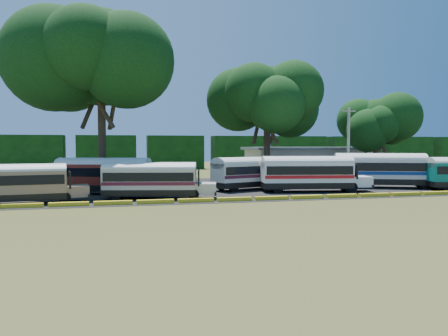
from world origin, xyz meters
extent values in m
plane|color=#42501A|center=(0.00, 0.00, 0.00)|extent=(160.00, 160.00, 0.00)
cube|color=black|center=(1.00, 12.00, 0.01)|extent=(64.00, 24.00, 0.02)
cube|color=yellow|center=(-16.50, 1.00, 0.15)|extent=(2.70, 0.45, 0.30)
cube|color=yellow|center=(-13.50, 1.00, 0.15)|extent=(2.70, 0.45, 0.30)
cube|color=yellow|center=(-10.50, 1.00, 0.15)|extent=(2.70, 0.45, 0.30)
cube|color=yellow|center=(-7.50, 1.00, 0.15)|extent=(2.70, 0.45, 0.30)
cube|color=yellow|center=(-4.50, 1.00, 0.15)|extent=(2.70, 0.45, 0.30)
cube|color=yellow|center=(-1.50, 1.00, 0.15)|extent=(2.70, 0.45, 0.30)
cube|color=yellow|center=(1.50, 1.00, 0.15)|extent=(2.70, 0.45, 0.30)
cube|color=yellow|center=(4.50, 1.00, 0.15)|extent=(2.70, 0.45, 0.30)
cube|color=yellow|center=(7.50, 1.00, 0.15)|extent=(2.70, 0.45, 0.30)
cube|color=yellow|center=(10.50, 1.00, 0.15)|extent=(2.70, 0.45, 0.30)
cube|color=yellow|center=(13.50, 1.00, 0.15)|extent=(2.70, 0.45, 0.30)
cube|color=yellow|center=(16.50, 1.00, 0.15)|extent=(2.70, 0.45, 0.30)
cube|color=#B8B2A8|center=(18.00, 30.00, 1.80)|extent=(18.00, 8.00, 3.60)
cube|color=slate|center=(18.00, 30.00, 3.80)|extent=(19.00, 9.00, 0.40)
cube|color=black|center=(-24.00, 48.00, 3.00)|extent=(10.00, 4.00, 6.00)
cube|color=black|center=(-12.00, 48.00, 3.00)|extent=(10.00, 4.00, 6.00)
cube|color=black|center=(0.00, 48.00, 3.00)|extent=(10.00, 4.00, 6.00)
cube|color=black|center=(12.00, 48.00, 3.00)|extent=(10.00, 4.00, 6.00)
cube|color=black|center=(24.00, 48.00, 3.00)|extent=(10.00, 4.00, 6.00)
cube|color=black|center=(36.00, 48.00, 3.00)|extent=(10.00, 4.00, 6.00)
cube|color=black|center=(48.00, 48.00, 3.00)|extent=(10.00, 4.00, 6.00)
cylinder|color=black|center=(-13.96, 2.47, 0.44)|extent=(0.91, 0.36, 0.89)
cylinder|color=black|center=(-14.21, 4.35, 0.44)|extent=(0.91, 0.36, 0.89)
cube|color=black|center=(-17.51, 2.94, 0.58)|extent=(7.50, 3.17, 0.49)
cube|color=#927057|center=(-17.51, 2.94, 1.63)|extent=(7.50, 3.17, 1.62)
cube|color=black|center=(-17.51, 2.94, 1.82)|extent=(7.22, 3.18, 0.68)
ellipsoid|color=silver|center=(-17.51, 2.94, 2.44)|extent=(7.50, 3.17, 1.00)
cube|color=#927057|center=(-13.12, 3.54, 0.84)|extent=(1.84, 2.15, 0.84)
cube|color=black|center=(-13.67, 3.46, 1.71)|extent=(0.41, 2.04, 1.22)
cube|color=black|center=(-12.37, 3.64, 0.49)|extent=(0.45, 2.17, 0.27)
cylinder|color=black|center=(-8.08, 6.13, 0.48)|extent=(1.00, 0.56, 0.96)
cylinder|color=black|center=(-7.43, 8.09, 0.48)|extent=(1.00, 0.56, 0.96)
cylinder|color=black|center=(-14.31, 8.18, 0.48)|extent=(1.00, 0.56, 0.96)
cylinder|color=black|center=(-13.67, 10.14, 0.48)|extent=(1.00, 0.56, 0.96)
cube|color=black|center=(-11.33, 8.28, 0.63)|extent=(8.27, 4.76, 0.53)
cube|color=maroon|center=(-11.33, 8.28, 1.77)|extent=(8.27, 4.76, 1.77)
cube|color=black|center=(-11.33, 8.28, 1.98)|extent=(7.99, 4.72, 0.74)
ellipsoid|color=silver|center=(-11.33, 8.28, 2.65)|extent=(8.27, 4.76, 1.09)
cube|color=maroon|center=(-6.75, 6.78, 0.92)|extent=(2.31, 2.56, 0.92)
cube|color=black|center=(-7.32, 6.97, 1.86)|extent=(0.83, 2.15, 1.32)
cube|color=black|center=(-5.97, 6.52, 0.53)|extent=(0.90, 2.30, 0.29)
cube|color=black|center=(-15.04, 9.50, 0.53)|extent=(0.90, 2.30, 0.29)
cylinder|color=black|center=(-4.47, 2.32, 0.44)|extent=(0.92, 0.43, 0.89)
cylinder|color=black|center=(-4.07, 4.18, 0.44)|extent=(0.92, 0.43, 0.89)
cylinder|color=black|center=(-10.36, 3.58, 0.44)|extent=(0.92, 0.43, 0.89)
cylinder|color=black|center=(-9.97, 5.44, 0.44)|extent=(0.92, 0.43, 0.89)
cube|color=black|center=(-7.65, 3.98, 0.58)|extent=(7.58, 3.69, 0.49)
cube|color=beige|center=(-7.65, 3.98, 1.63)|extent=(7.58, 3.69, 1.62)
cube|color=black|center=(-7.65, 3.98, 1.82)|extent=(7.30, 3.68, 0.68)
cube|color=#561628|center=(-7.65, 3.98, 1.30)|extent=(7.51, 3.71, 0.27)
ellipsoid|color=silver|center=(-7.65, 3.98, 2.44)|extent=(7.58, 3.69, 1.00)
cube|color=beige|center=(-3.31, 3.05, 0.84)|extent=(1.97, 2.24, 0.84)
cube|color=black|center=(-3.86, 3.17, 1.71)|extent=(0.56, 2.02, 1.22)
cube|color=black|center=(-2.58, 2.89, 0.49)|extent=(0.61, 2.16, 0.27)
cube|color=black|center=(-11.16, 4.73, 0.49)|extent=(0.61, 2.16, 0.27)
cylinder|color=black|center=(6.13, 9.33, 0.48)|extent=(0.98, 0.58, 0.95)
cylinder|color=black|center=(5.42, 11.24, 0.48)|extent=(0.98, 0.58, 0.95)
cylinder|color=black|center=(0.07, 7.07, 0.48)|extent=(0.98, 0.58, 0.95)
cylinder|color=black|center=(-0.64, 8.98, 0.48)|extent=(0.98, 0.58, 0.95)
cube|color=black|center=(2.30, 8.99, 0.62)|extent=(8.14, 4.95, 0.52)
cube|color=silver|center=(2.30, 8.99, 1.75)|extent=(8.14, 4.95, 1.74)
cube|color=black|center=(2.30, 8.99, 1.96)|extent=(7.87, 4.90, 0.73)
cube|color=#4E1427|center=(2.30, 8.99, 1.40)|extent=(8.08, 4.96, 0.29)
ellipsoid|color=silver|center=(2.30, 8.99, 2.62)|extent=(8.14, 4.95, 1.07)
cube|color=silver|center=(6.76, 10.65, 0.90)|extent=(2.34, 2.56, 0.90)
cube|color=black|center=(6.20, 10.44, 1.83)|extent=(0.90, 2.10, 1.31)
cube|color=black|center=(7.52, 10.93, 0.52)|extent=(0.97, 2.25, 0.29)
cube|color=black|center=(-1.31, 7.64, 0.52)|extent=(0.97, 2.25, 0.29)
cylinder|color=black|center=(10.28, 4.19, 0.50)|extent=(1.03, 0.44, 0.99)
cylinder|color=black|center=(10.64, 6.28, 0.50)|extent=(1.03, 0.44, 0.99)
cylinder|color=black|center=(3.63, 5.31, 0.50)|extent=(1.03, 0.44, 0.99)
cylinder|color=black|center=(3.98, 7.40, 0.50)|extent=(1.03, 0.44, 0.99)
cube|color=black|center=(6.64, 5.88, 0.65)|extent=(8.44, 3.80, 0.55)
cube|color=white|center=(6.64, 5.88, 1.82)|extent=(8.44, 3.80, 1.82)
cube|color=black|center=(6.64, 5.88, 2.04)|extent=(8.13, 3.80, 0.76)
cube|color=red|center=(6.64, 5.88, 1.46)|extent=(8.37, 3.82, 0.30)
ellipsoid|color=silver|center=(6.64, 5.88, 2.73)|extent=(8.44, 3.80, 1.12)
cube|color=white|center=(11.54, 5.05, 0.94)|extent=(2.13, 2.45, 0.94)
cube|color=black|center=(10.92, 5.16, 1.91)|extent=(0.53, 2.28, 1.36)
cube|color=black|center=(12.37, 4.91, 0.55)|extent=(0.58, 2.43, 0.30)
cube|color=black|center=(2.68, 6.55, 0.55)|extent=(0.58, 2.43, 0.30)
cylinder|color=black|center=(18.73, 5.14, 0.53)|extent=(1.08, 0.69, 1.05)
cylinder|color=black|center=(19.62, 7.21, 0.53)|extent=(1.08, 0.69, 1.05)
cylinder|color=black|center=(12.16, 7.97, 0.53)|extent=(1.08, 0.69, 1.05)
cylinder|color=black|center=(13.05, 10.04, 0.53)|extent=(1.08, 0.69, 1.05)
cube|color=black|center=(15.41, 7.80, 0.68)|extent=(8.96, 5.82, 0.58)
cube|color=silver|center=(15.41, 7.80, 1.93)|extent=(8.96, 5.82, 1.92)
cube|color=black|center=(15.41, 7.80, 2.16)|extent=(8.67, 5.75, 0.81)
cube|color=navy|center=(15.41, 7.80, 1.54)|extent=(8.90, 5.83, 0.32)
ellipsoid|color=silver|center=(15.41, 7.80, 2.89)|extent=(8.96, 5.82, 1.18)
cube|color=silver|center=(20.23, 5.72, 1.00)|extent=(2.65, 2.87, 1.00)
cube|color=black|center=(19.63, 5.98, 2.03)|extent=(1.10, 2.28, 1.44)
cube|color=black|center=(21.06, 5.37, 0.58)|extent=(1.19, 2.44, 0.32)
cube|color=black|center=(11.49, 9.48, 0.58)|extent=(1.19, 2.44, 0.32)
cylinder|color=black|center=(19.50, 3.29, 0.48)|extent=(0.98, 0.45, 0.95)
cylinder|color=black|center=(19.90, 5.29, 0.48)|extent=(0.98, 0.45, 0.95)
cube|color=black|center=(18.63, 4.51, 0.52)|extent=(0.63, 2.32, 0.29)
cylinder|color=#322519|center=(-11.69, 15.85, 4.58)|extent=(0.80, 0.80, 9.16)
cylinder|color=#322519|center=(-10.47, 16.30, 8.50)|extent=(1.52, 3.20, 5.18)
cylinder|color=#322519|center=(-12.69, 16.69, 8.50)|extent=(2.42, 2.77, 5.18)
cylinder|color=#322519|center=(-11.92, 14.57, 8.50)|extent=(3.27, 1.00, 5.18)
ellipsoid|color=black|center=(-11.69, 15.85, 13.25)|extent=(13.42, 13.42, 9.84)
cylinder|color=#322519|center=(7.52, 19.34, 3.42)|extent=(0.80, 0.80, 6.84)
cylinder|color=#322519|center=(8.74, 19.78, 6.36)|extent=(1.28, 2.52, 3.92)
cylinder|color=#322519|center=(6.53, 20.17, 6.36)|extent=(1.96, 2.21, 3.92)
cylinder|color=#322519|center=(7.30, 18.06, 6.36)|extent=(2.56, 0.87, 3.92)
ellipsoid|color=black|center=(7.52, 19.34, 10.03)|extent=(10.29, 10.29, 7.55)
cylinder|color=#322519|center=(23.44, 20.78, 2.47)|extent=(0.80, 0.80, 4.95)
cylinder|color=#322519|center=(24.66, 21.22, 4.59)|extent=(1.07, 1.96, 2.90)
cylinder|color=#322519|center=(22.45, 21.61, 4.59)|extent=(1.58, 1.76, 2.90)
cylinder|color=#322519|center=(23.22, 19.50, 4.59)|extent=(1.97, 0.77, 2.90)
ellipsoid|color=black|center=(23.44, 20.78, 7.39)|extent=(8.29, 8.29, 6.08)
cylinder|color=gray|center=(13.89, 11.25, 4.17)|extent=(0.30, 0.30, 8.35)
cube|color=gray|center=(13.89, 11.25, 7.93)|extent=(1.60, 0.12, 0.12)
camera|label=1|loc=(-10.14, -31.01, 4.28)|focal=35.00mm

